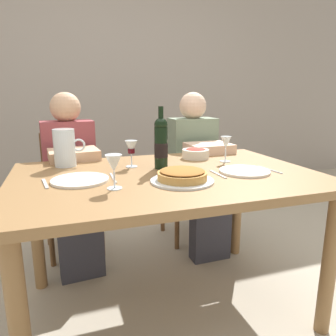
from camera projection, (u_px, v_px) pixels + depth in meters
The scene contains 20 objects.
ground_plane at pixel (167, 306), 1.76m from camera, with size 8.00×8.00×0.00m, color #B2A893.
back_wall at pixel (102, 71), 3.59m from camera, with size 8.00×0.10×2.80m, color #A3998E.
dining_table at pixel (167, 191), 1.60m from camera, with size 1.50×1.00×0.76m.
wine_bottle at pixel (161, 143), 1.66m from camera, with size 0.07×0.07×0.33m.
water_pitcher at pixel (65, 150), 1.72m from camera, with size 0.17×0.12×0.20m.
baked_tart at pixel (182, 176), 1.43m from camera, with size 0.29×0.29×0.06m.
salad_bowl at pixel (196, 153), 1.95m from camera, with size 0.17×0.17×0.07m.
wine_glass_left_diner at pixel (131, 148), 1.70m from camera, with size 0.07×0.07×0.14m.
wine_glass_right_diner at pixel (114, 165), 1.31m from camera, with size 0.07×0.07×0.15m.
wine_glass_centre at pixel (226, 144), 1.83m from camera, with size 0.06×0.06×0.15m.
dinner_plate_left_setting at pixel (244, 171), 1.60m from camera, with size 0.25×0.25×0.01m, color white.
dinner_plate_right_setting at pixel (80, 180), 1.44m from camera, with size 0.26×0.26×0.01m, color white.
fork_left_setting at pixel (218, 174), 1.56m from camera, with size 0.16×0.01×0.01m, color silver.
knife_left_setting at pixel (269, 170), 1.65m from camera, with size 0.18×0.01×0.01m, color silver.
knife_right_setting at pixel (113, 178), 1.49m from camera, with size 0.18×0.01×0.01m, color silver.
spoon_right_setting at pixel (45, 184), 1.40m from camera, with size 0.16×0.01×0.01m, color silver.
chair_left at pixel (70, 184), 2.34m from camera, with size 0.43×0.43×0.87m.
diner_left at pixel (72, 176), 2.10m from camera, with size 0.36×0.52×1.16m.
chair_right at pixel (186, 176), 2.58m from camera, with size 0.41×0.41×0.87m.
diner_right at pixel (198, 168), 2.34m from camera, with size 0.34×0.50×1.16m.
Camera 1 is at (-0.48, -1.45, 1.15)m, focal length 33.81 mm.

